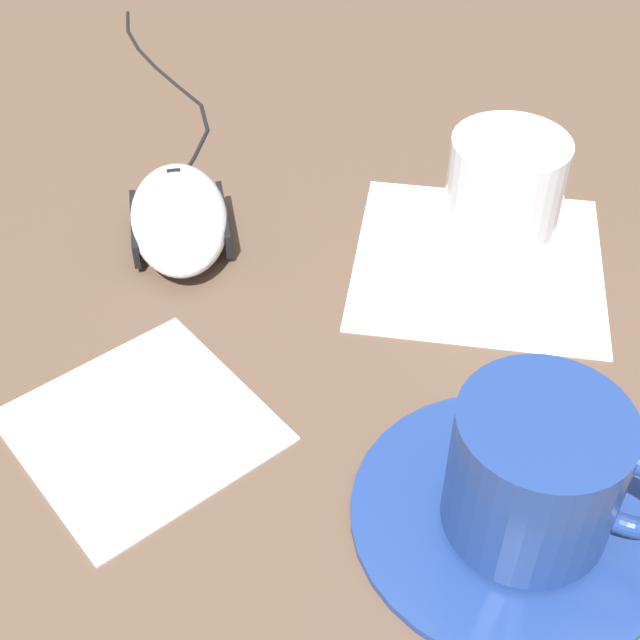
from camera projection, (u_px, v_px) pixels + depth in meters
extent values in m
plane|color=brown|center=(374.00, 347.00, 0.53)|extent=(3.00, 3.00, 0.00)
cylinder|color=navy|center=(511.00, 514.00, 0.43)|extent=(0.16, 0.16, 0.01)
cylinder|color=navy|center=(535.00, 471.00, 0.40)|extent=(0.08, 0.08, 0.07)
torus|color=navy|center=(637.00, 497.00, 0.39)|extent=(0.02, 0.05, 0.05)
ellipsoid|color=silver|center=(179.00, 218.00, 0.59)|extent=(0.13, 0.09, 0.04)
cylinder|color=black|center=(174.00, 177.00, 0.60)|extent=(0.01, 0.01, 0.01)
cube|color=black|center=(135.00, 228.00, 0.59)|extent=(0.06, 0.02, 0.02)
cube|color=black|center=(224.00, 219.00, 0.59)|extent=(0.06, 0.02, 0.02)
cylinder|color=black|center=(185.00, 171.00, 0.66)|extent=(0.04, 0.01, 0.00)
cylinder|color=black|center=(201.00, 142.00, 0.69)|extent=(0.04, 0.01, 0.00)
cylinder|color=black|center=(204.00, 116.00, 0.72)|extent=(0.04, 0.02, 0.00)
cylinder|color=black|center=(189.00, 94.00, 0.74)|extent=(0.03, 0.03, 0.00)
cylinder|color=black|center=(166.00, 75.00, 0.77)|extent=(0.03, 0.03, 0.00)
cylinder|color=black|center=(147.00, 57.00, 0.79)|extent=(0.03, 0.03, 0.00)
cylinder|color=black|center=(133.00, 38.00, 0.82)|extent=(0.04, 0.02, 0.00)
cylinder|color=black|center=(128.00, 20.00, 0.85)|extent=(0.04, 0.01, 0.00)
sphere|color=black|center=(176.00, 186.00, 0.64)|extent=(0.00, 0.00, 0.00)
sphere|color=black|center=(194.00, 156.00, 0.67)|extent=(0.00, 0.00, 0.00)
sphere|color=black|center=(207.00, 129.00, 0.70)|extent=(0.00, 0.00, 0.00)
sphere|color=black|center=(201.00, 104.00, 0.73)|extent=(0.00, 0.00, 0.00)
sphere|color=black|center=(177.00, 84.00, 0.76)|extent=(0.00, 0.00, 0.00)
sphere|color=black|center=(155.00, 66.00, 0.78)|extent=(0.00, 0.00, 0.00)
sphere|color=black|center=(138.00, 48.00, 0.80)|extent=(0.00, 0.00, 0.00)
sphere|color=black|center=(128.00, 29.00, 0.83)|extent=(0.00, 0.00, 0.00)
sphere|color=black|center=(127.00, 11.00, 0.86)|extent=(0.00, 0.00, 0.00)
cube|color=white|center=(478.00, 261.00, 0.58)|extent=(0.17, 0.17, 0.00)
cylinder|color=silver|center=(502.00, 204.00, 0.55)|extent=(0.07, 0.07, 0.09)
cube|color=white|center=(141.00, 426.00, 0.48)|extent=(0.17, 0.17, 0.00)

